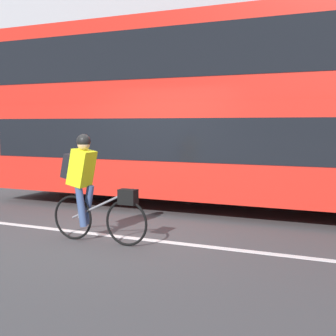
{
  "coord_description": "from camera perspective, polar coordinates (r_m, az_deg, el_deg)",
  "views": [
    {
      "loc": [
        3.88,
        -6.33,
        1.77
      ],
      "look_at": [
        0.54,
        1.02,
        1.0
      ],
      "focal_mm": 50.0,
      "sensor_mm": 36.0,
      "label": 1
    }
  ],
  "objects": [
    {
      "name": "bus",
      "position": [
        9.6,
        9.07,
        7.58
      ],
      "size": [
        10.85,
        2.55,
        3.85
      ],
      "color": "black",
      "rests_on": "ground_plane"
    },
    {
      "name": "ground_plane",
      "position": [
        7.63,
        -6.93,
        -8.0
      ],
      "size": [
        80.0,
        80.0,
        0.0
      ],
      "primitive_type": "plane",
      "color": "#424244"
    },
    {
      "name": "building_facade",
      "position": [
        14.53,
        8.85,
        16.01
      ],
      "size": [
        60.0,
        0.3,
        8.91
      ],
      "color": "#9E9EA3",
      "rests_on": "ground_plane"
    },
    {
      "name": "road_center_line",
      "position": [
        7.55,
        -7.33,
        -8.12
      ],
      "size": [
        50.0,
        0.14,
        0.01
      ],
      "primitive_type": "cube",
      "color": "silver",
      "rests_on": "ground_plane"
    },
    {
      "name": "cyclist_on_bike",
      "position": [
        7.06,
        -9.65,
        -1.94
      ],
      "size": [
        1.61,
        0.32,
        1.61
      ],
      "color": "black",
      "rests_on": "ground_plane"
    },
    {
      "name": "sidewalk_curb",
      "position": [
        13.07,
        6.94,
        -2.11
      ],
      "size": [
        60.0,
        2.46,
        0.13
      ],
      "color": "gray",
      "rests_on": "ground_plane"
    }
  ]
}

